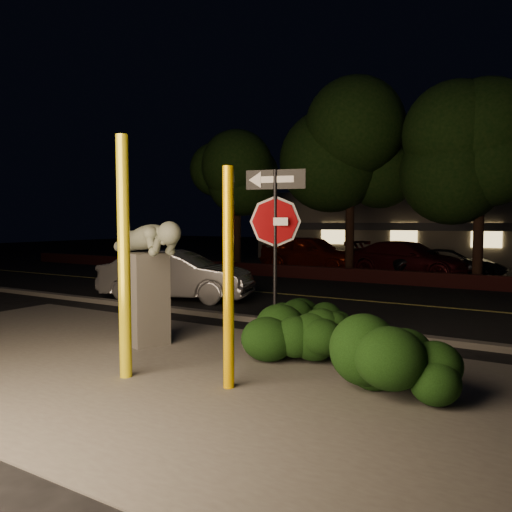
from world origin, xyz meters
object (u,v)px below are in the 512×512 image
at_px(yellow_pole_left, 124,258).
at_px(parked_car_darkred, 409,260).
at_px(silver_sedan, 177,275).
at_px(parked_car_red, 311,253).
at_px(signpost, 275,222).
at_px(parked_car_dark, 449,264).
at_px(yellow_pole_right, 229,279).
at_px(sculpture, 146,269).

height_order(yellow_pole_left, parked_car_darkred, yellow_pole_left).
height_order(silver_sedan, parked_car_red, parked_car_red).
bearing_deg(signpost, parked_car_dark, 73.62).
relative_size(yellow_pole_left, signpost, 1.10).
xyz_separation_m(yellow_pole_right, sculpture, (-2.64, 1.22, -0.10)).
distance_m(yellow_pole_left, sculpture, 1.97).
bearing_deg(parked_car_darkred, signpost, -166.05).
height_order(signpost, silver_sedan, signpost).
height_order(parked_car_red, parked_car_dark, parked_car_red).
relative_size(signpost, sculpture, 1.40).
xyz_separation_m(yellow_pole_left, yellow_pole_right, (1.55, 0.38, -0.25)).
xyz_separation_m(yellow_pole_right, silver_sedan, (-5.61, 5.60, -0.79)).
bearing_deg(yellow_pole_right, silver_sedan, 135.04).
distance_m(sculpture, parked_car_dark, 14.25).
relative_size(silver_sedan, parked_car_dark, 1.03).
distance_m(yellow_pole_left, silver_sedan, 7.31).
bearing_deg(signpost, parked_car_red, 98.89).
relative_size(signpost, parked_car_red, 0.66).
bearing_deg(signpost, silver_sedan, 133.34).
height_order(signpost, parked_car_red, signpost).
relative_size(signpost, parked_car_darkred, 0.63).
relative_size(sculpture, silver_sedan, 0.52).
xyz_separation_m(sculpture, parked_car_red, (-3.31, 14.39, -0.59)).
distance_m(signpost, parked_car_darkred, 12.77).
bearing_deg(yellow_pole_left, parked_car_darkred, 89.03).
relative_size(yellow_pole_right, signpost, 0.95).
bearing_deg(yellow_pole_left, yellow_pole_right, 13.79).
height_order(yellow_pole_right, parked_car_red, yellow_pole_right).
bearing_deg(parked_car_red, silver_sedan, -174.25).
distance_m(yellow_pole_left, parked_car_dark, 15.68).
bearing_deg(parked_car_dark, signpost, 165.74).
height_order(silver_sedan, parked_car_darkred, parked_car_darkred).
height_order(yellow_pole_right, silver_sedan, yellow_pole_right).
bearing_deg(silver_sedan, sculpture, -163.39).
bearing_deg(parked_car_dark, parked_car_red, 74.70).
relative_size(yellow_pole_left, sculpture, 1.54).
height_order(yellow_pole_left, parked_car_dark, yellow_pole_left).
height_order(sculpture, parked_car_darkred, sculpture).
xyz_separation_m(yellow_pole_right, signpost, (-0.51, 2.23, 0.76)).
bearing_deg(silver_sedan, parked_car_darkred, -42.49).
distance_m(signpost, parked_car_dark, 13.06).
relative_size(parked_car_darkred, parked_car_dark, 1.19).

